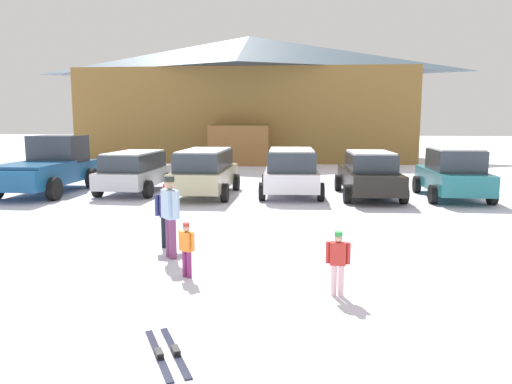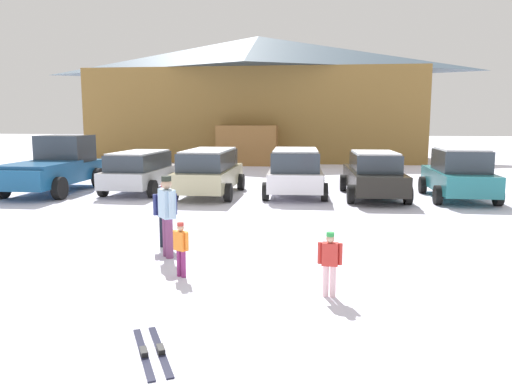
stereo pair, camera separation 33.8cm
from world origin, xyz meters
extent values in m
cube|color=olive|center=(-2.08, 31.47, 3.01)|extent=(22.07, 10.61, 6.02)
pyramid|color=#374A59|center=(-2.08, 31.47, 7.28)|extent=(22.69, 11.23, 2.52)
cube|color=olive|center=(-1.89, 25.61, 1.20)|extent=(3.65, 1.91, 2.40)
cube|color=silver|center=(-4.06, 13.73, 0.62)|extent=(1.75, 4.08, 0.60)
cube|color=#2D3842|center=(-4.06, 13.65, 1.21)|extent=(1.54, 3.10, 0.59)
cube|color=white|center=(-4.06, 13.65, 1.54)|extent=(1.44, 2.95, 0.06)
cylinder|color=black|center=(-5.00, 15.00, 0.32)|extent=(0.22, 0.64, 0.64)
cylinder|color=black|center=(-3.12, 14.99, 0.32)|extent=(0.22, 0.64, 0.64)
cylinder|color=black|center=(-5.00, 12.47, 0.32)|extent=(0.22, 0.64, 0.64)
cylinder|color=black|center=(-3.12, 12.46, 0.32)|extent=(0.22, 0.64, 0.64)
cube|color=tan|center=(-1.25, 13.38, 0.66)|extent=(1.87, 4.60, 0.68)
cube|color=#2D3842|center=(-1.25, 13.29, 1.32)|extent=(1.63, 3.50, 0.64)
cube|color=white|center=(-1.25, 13.29, 1.67)|extent=(1.52, 3.32, 0.06)
cylinder|color=black|center=(-2.23, 14.77, 0.32)|extent=(0.24, 0.65, 0.64)
cylinder|color=black|center=(-0.33, 14.81, 0.32)|extent=(0.24, 0.65, 0.64)
cylinder|color=black|center=(-2.17, 11.94, 0.32)|extent=(0.24, 0.65, 0.64)
cylinder|color=black|center=(-0.27, 11.99, 0.32)|extent=(0.24, 0.65, 0.64)
cube|color=white|center=(1.88, 13.76, 0.65)|extent=(2.13, 4.13, 0.65)
cube|color=#2D3842|center=(1.88, 13.68, 1.31)|extent=(1.85, 3.15, 0.68)
cube|color=white|center=(1.88, 13.68, 1.68)|extent=(1.72, 2.99, 0.06)
cylinder|color=black|center=(0.79, 14.94, 0.32)|extent=(0.26, 0.65, 0.64)
cylinder|color=black|center=(2.80, 15.07, 0.32)|extent=(0.26, 0.65, 0.64)
cylinder|color=black|center=(0.96, 12.46, 0.32)|extent=(0.26, 0.65, 0.64)
cylinder|color=black|center=(2.97, 12.59, 0.32)|extent=(0.26, 0.65, 0.64)
cube|color=black|center=(4.67, 13.78, 0.65)|extent=(2.02, 4.88, 0.67)
cube|color=#2D3842|center=(4.69, 13.54, 1.29)|extent=(1.67, 2.58, 0.61)
cube|color=white|center=(4.69, 13.54, 1.62)|extent=(1.56, 2.45, 0.06)
cylinder|color=black|center=(3.65, 15.20, 0.32)|extent=(0.26, 0.65, 0.64)
cylinder|color=black|center=(5.51, 15.32, 0.32)|extent=(0.26, 0.65, 0.64)
cylinder|color=black|center=(3.84, 12.24, 0.32)|extent=(0.26, 0.65, 0.64)
cylinder|color=black|center=(5.70, 12.36, 0.32)|extent=(0.26, 0.65, 0.64)
cube|color=#227179|center=(7.58, 13.78, 0.66)|extent=(1.81, 4.16, 0.69)
cube|color=#2D3842|center=(7.58, 13.57, 1.37)|extent=(1.57, 2.17, 0.73)
cube|color=white|center=(7.58, 13.57, 1.77)|extent=(1.46, 2.07, 0.06)
cylinder|color=black|center=(6.62, 15.04, 0.32)|extent=(0.23, 0.64, 0.64)
cylinder|color=black|center=(8.50, 15.08, 0.32)|extent=(0.23, 0.64, 0.64)
cylinder|color=black|center=(6.66, 12.48, 0.32)|extent=(0.23, 0.64, 0.64)
cylinder|color=black|center=(8.54, 12.52, 0.32)|extent=(0.23, 0.64, 0.64)
cube|color=#165081|center=(-7.30, 13.12, 0.75)|extent=(2.13, 5.27, 0.70)
cube|color=#2D3842|center=(-7.33, 14.16, 1.62)|extent=(1.86, 1.72, 1.05)
cube|color=#194F82|center=(-7.27, 12.20, 1.16)|extent=(2.06, 2.93, 0.12)
cylinder|color=black|center=(-8.42, 14.65, 0.40)|extent=(0.28, 0.81, 0.80)
cylinder|color=black|center=(-6.27, 14.71, 0.40)|extent=(0.28, 0.81, 0.80)
cylinder|color=black|center=(-6.18, 11.59, 0.40)|extent=(0.28, 0.81, 0.80)
cylinder|color=#733964|center=(-0.03, 5.04, 0.41)|extent=(0.15, 0.15, 0.82)
cylinder|color=#733964|center=(-0.14, 5.18, 0.41)|extent=(0.15, 0.15, 0.82)
cube|color=#A2C6E3|center=(-0.09, 5.11, 1.11)|extent=(0.44, 0.46, 0.58)
cylinder|color=#A2C6E3|center=(0.07, 4.91, 1.12)|extent=(0.11, 0.11, 0.55)
cylinder|color=#A2C6E3|center=(-0.25, 5.31, 1.12)|extent=(0.11, 0.11, 0.55)
sphere|color=tan|center=(-0.09, 5.11, 1.50)|extent=(0.21, 0.21, 0.21)
cylinder|color=#242C23|center=(-0.09, 5.11, 1.62)|extent=(0.20, 0.20, 0.10)
cylinder|color=beige|center=(3.12, 3.29, 0.26)|extent=(0.09, 0.09, 0.51)
cylinder|color=beige|center=(3.24, 3.29, 0.26)|extent=(0.09, 0.09, 0.51)
cube|color=red|center=(3.18, 3.29, 0.70)|extent=(0.26, 0.17, 0.36)
cylinder|color=red|center=(3.02, 3.30, 0.71)|extent=(0.07, 0.07, 0.35)
cylinder|color=red|center=(3.34, 3.28, 0.71)|extent=(0.07, 0.07, 0.35)
sphere|color=tan|center=(3.18, 3.29, 0.94)|extent=(0.13, 0.13, 0.13)
cylinder|color=green|center=(3.18, 3.29, 1.02)|extent=(0.13, 0.13, 0.06)
cylinder|color=#7F2863|center=(0.60, 3.89, 0.24)|extent=(0.09, 0.09, 0.49)
cylinder|color=#7F2863|center=(0.51, 3.95, 0.24)|extent=(0.09, 0.09, 0.49)
cube|color=orange|center=(0.56, 3.92, 0.66)|extent=(0.28, 0.24, 0.34)
cylinder|color=orange|center=(0.69, 3.85, 0.67)|extent=(0.07, 0.07, 0.33)
cylinder|color=orange|center=(0.42, 3.99, 0.67)|extent=(0.07, 0.07, 0.33)
sphere|color=tan|center=(0.56, 3.92, 0.89)|extent=(0.12, 0.12, 0.12)
cylinder|color=#B6352E|center=(0.56, 3.92, 0.96)|extent=(0.12, 0.12, 0.06)
cylinder|color=black|center=(-0.48, 5.89, 0.35)|extent=(0.13, 0.13, 0.69)
cylinder|color=black|center=(-0.33, 5.95, 0.35)|extent=(0.13, 0.13, 0.69)
cube|color=navy|center=(-0.41, 5.92, 0.94)|extent=(0.39, 0.31, 0.49)
cylinder|color=navy|center=(-0.60, 5.84, 0.95)|extent=(0.09, 0.09, 0.46)
cylinder|color=navy|center=(-0.21, 6.00, 0.95)|extent=(0.09, 0.09, 0.46)
sphere|color=tan|center=(-0.41, 5.92, 1.27)|extent=(0.18, 0.18, 0.18)
cylinder|color=#B62E39|center=(-0.41, 5.92, 1.36)|extent=(0.17, 0.17, 0.08)
cube|color=#1B1C30|center=(0.98, 0.98, 0.01)|extent=(0.75, 1.28, 0.02)
cube|color=black|center=(1.00, 0.94, 0.05)|extent=(0.17, 0.21, 0.06)
cube|color=#1B1C30|center=(1.15, 1.08, 0.01)|extent=(0.75, 1.28, 0.02)
cube|color=black|center=(1.18, 1.03, 0.05)|extent=(0.17, 0.21, 0.06)
camera|label=1|loc=(2.83, -4.45, 2.81)|focal=35.00mm
camera|label=2|loc=(3.16, -4.40, 2.81)|focal=35.00mm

